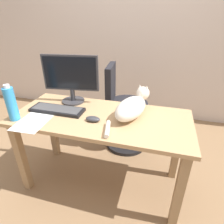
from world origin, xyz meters
name	(u,v)px	position (x,y,z in m)	size (l,w,h in m)	color
ground_plane	(103,181)	(0.00, 0.00, 0.00)	(8.00, 8.00, 0.00)	#846647
back_wall	(136,23)	(0.00, 1.50, 1.30)	(6.00, 0.04, 2.60)	beige
desk	(101,128)	(0.00, 0.00, 0.59)	(1.38, 0.61, 0.70)	tan
office_chair	(123,113)	(0.04, 0.62, 0.42)	(0.48, 0.48, 0.95)	black
monitor	(71,77)	(-0.33, 0.19, 0.93)	(0.48, 0.20, 0.41)	#333338
keyboard	(57,110)	(-0.37, -0.01, 0.72)	(0.44, 0.15, 0.03)	black
cat	(132,107)	(0.23, 0.07, 0.78)	(0.28, 0.59, 0.20)	silver
computer_mouse	(93,119)	(-0.03, -0.09, 0.72)	(0.11, 0.06, 0.04)	#333338
paper_sheet	(33,121)	(-0.46, -0.21, 0.70)	(0.21, 0.30, 0.00)	white
water_bottle	(11,104)	(-0.61, -0.22, 0.83)	(0.07, 0.07, 0.27)	#2D8CD1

